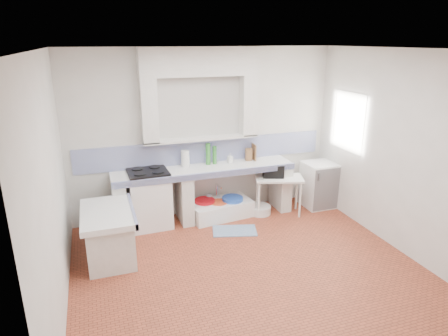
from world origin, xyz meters
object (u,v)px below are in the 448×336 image
object	(u,v)px
stove	(149,199)
side_table	(278,195)
fridge	(318,185)
sink	(220,210)

from	to	relation	value
stove	side_table	size ratio (longest dim) A/B	1.14
fridge	side_table	bearing A→B (deg)	-176.11
stove	fridge	bearing A→B (deg)	-5.21
stove	sink	bearing A→B (deg)	-4.66
stove	sink	world-z (taller)	stove
stove	side_table	bearing A→B (deg)	-8.26
fridge	stove	bearing A→B (deg)	175.88
sink	side_table	size ratio (longest dim) A/B	1.30
side_table	fridge	world-z (taller)	fridge
side_table	fridge	distance (m)	0.84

